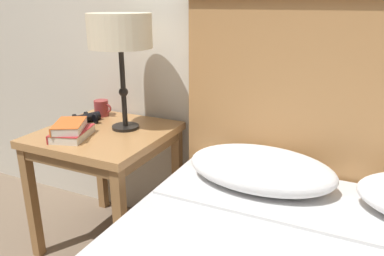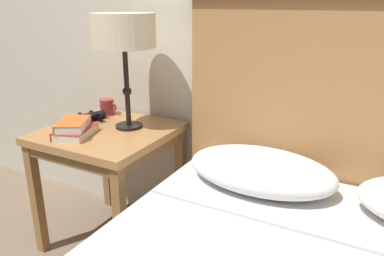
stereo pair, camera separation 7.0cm
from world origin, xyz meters
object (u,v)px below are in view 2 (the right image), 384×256
object	(u,v)px
binoculars_pair	(90,117)
coffee_mug	(107,107)
book_on_nightstand	(75,132)
book_stacked_on_top	(73,124)
nightstand	(109,145)
table_lamp	(124,34)

from	to	relation	value
binoculars_pair	coffee_mug	distance (m)	0.13
book_on_nightstand	book_stacked_on_top	bearing A→B (deg)	-127.72
coffee_mug	binoculars_pair	bearing A→B (deg)	-91.05
binoculars_pair	coffee_mug	size ratio (longest dim) A/B	1.59
nightstand	binoculars_pair	bearing A→B (deg)	159.50
binoculars_pair	book_on_nightstand	bearing A→B (deg)	-64.71
book_on_nightstand	binoculars_pair	xyz separation A→B (m)	(-0.09, 0.20, 0.00)
nightstand	coffee_mug	world-z (taller)	coffee_mug
book_on_nightstand	binoculars_pair	bearing A→B (deg)	115.29
nightstand	binoculars_pair	xyz separation A→B (m)	(-0.17, 0.06, 0.10)
nightstand	book_on_nightstand	size ratio (longest dim) A/B	2.60
book_on_nightstand	coffee_mug	world-z (taller)	coffee_mug
binoculars_pair	coffee_mug	bearing A→B (deg)	88.95
table_lamp	book_stacked_on_top	size ratio (longest dim) A/B	2.43
table_lamp	coffee_mug	distance (m)	0.48
table_lamp	book_stacked_on_top	xyz separation A→B (m)	(-0.15, -0.22, -0.39)
book_on_nightstand	book_stacked_on_top	distance (m)	0.04
binoculars_pair	coffee_mug	xyz separation A→B (m)	(0.00, 0.13, 0.02)
nightstand	book_on_nightstand	bearing A→B (deg)	-117.81
table_lamp	coffee_mug	size ratio (longest dim) A/B	5.21
book_on_nightstand	binoculars_pair	size ratio (longest dim) A/B	1.43
book_stacked_on_top	coffee_mug	xyz separation A→B (m)	(-0.09, 0.34, -0.01)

